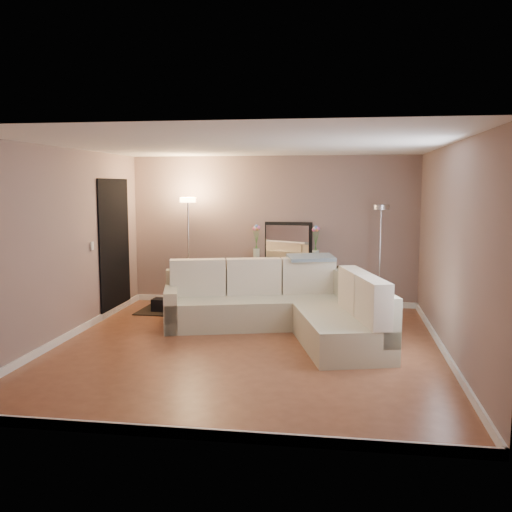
# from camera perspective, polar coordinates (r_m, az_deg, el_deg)

# --- Properties ---
(floor) EXTENTS (5.00, 5.50, 0.01)m
(floor) POSITION_cam_1_polar(r_m,az_deg,el_deg) (7.53, -0.93, -9.14)
(floor) COLOR brown
(floor) RESTS_ON ground
(ceiling) EXTENTS (5.00, 5.50, 0.01)m
(ceiling) POSITION_cam_1_polar(r_m,az_deg,el_deg) (7.24, -0.97, 11.10)
(ceiling) COLOR white
(ceiling) RESTS_ON ground
(wall_back) EXTENTS (5.00, 0.02, 2.60)m
(wall_back) POSITION_cam_1_polar(r_m,az_deg,el_deg) (9.99, 1.69, 2.53)
(wall_back) COLOR gray
(wall_back) RESTS_ON ground
(wall_front) EXTENTS (5.00, 0.02, 2.60)m
(wall_front) POSITION_cam_1_polar(r_m,az_deg,el_deg) (4.60, -6.69, -3.01)
(wall_front) COLOR gray
(wall_front) RESTS_ON ground
(wall_left) EXTENTS (0.02, 5.50, 2.60)m
(wall_left) POSITION_cam_1_polar(r_m,az_deg,el_deg) (8.07, -18.80, 1.04)
(wall_left) COLOR gray
(wall_left) RESTS_ON ground
(wall_right) EXTENTS (0.02, 5.50, 2.60)m
(wall_right) POSITION_cam_1_polar(r_m,az_deg,el_deg) (7.29, 18.91, 0.41)
(wall_right) COLOR gray
(wall_right) RESTS_ON ground
(baseboard_back) EXTENTS (5.00, 0.03, 0.10)m
(baseboard_back) POSITION_cam_1_polar(r_m,az_deg,el_deg) (10.14, 1.65, -4.54)
(baseboard_back) COLOR white
(baseboard_back) RESTS_ON ground
(baseboard_front) EXTENTS (5.00, 0.03, 0.10)m
(baseboard_front) POSITION_cam_1_polar(r_m,az_deg,el_deg) (4.99, -6.39, -17.22)
(baseboard_front) COLOR white
(baseboard_front) RESTS_ON ground
(baseboard_left) EXTENTS (0.03, 5.50, 0.10)m
(baseboard_left) POSITION_cam_1_polar(r_m,az_deg,el_deg) (8.28, -18.30, -7.59)
(baseboard_left) COLOR white
(baseboard_left) RESTS_ON ground
(baseboard_right) EXTENTS (0.03, 5.50, 0.10)m
(baseboard_right) POSITION_cam_1_polar(r_m,az_deg,el_deg) (7.52, 18.33, -9.08)
(baseboard_right) COLOR white
(baseboard_right) RESTS_ON ground
(doorway) EXTENTS (0.02, 1.20, 2.20)m
(doorway) POSITION_cam_1_polar(r_m,az_deg,el_deg) (9.61, -13.95, 0.94)
(doorway) COLOR black
(doorway) RESTS_ON ground
(switch_plate) EXTENTS (0.02, 0.08, 0.12)m
(switch_plate) POSITION_cam_1_polar(r_m,az_deg,el_deg) (8.83, -16.07, 0.99)
(switch_plate) COLOR white
(switch_plate) RESTS_ON ground
(sectional_sofa) EXTENTS (3.39, 2.83, 0.98)m
(sectional_sofa) POSITION_cam_1_polar(r_m,az_deg,el_deg) (8.23, 3.15, -5.08)
(sectional_sofa) COLOR beige
(sectional_sofa) RESTS_ON floor
(throw_blanket) EXTENTS (0.80, 0.61, 0.09)m
(throw_blanket) POSITION_cam_1_polar(r_m,az_deg,el_deg) (8.88, 5.53, -0.15)
(throw_blanket) COLOR gray
(throw_blanket) RESTS_ON sectional_sofa
(console_table) EXTENTS (1.25, 0.44, 0.75)m
(console_table) POSITION_cam_1_polar(r_m,az_deg,el_deg) (9.90, 2.54, -2.62)
(console_table) COLOR black
(console_table) RESTS_ON floor
(leaning_mirror) EXTENTS (0.87, 0.12, 0.68)m
(leaning_mirror) POSITION_cam_1_polar(r_m,az_deg,el_deg) (9.95, 3.16, 1.47)
(leaning_mirror) COLOR black
(leaning_mirror) RESTS_ON console_table
(table_decor) EXTENTS (0.52, 0.13, 0.12)m
(table_decor) POSITION_cam_1_polar(r_m,az_deg,el_deg) (9.80, 2.92, -0.48)
(table_decor) COLOR #C57D22
(table_decor) RESTS_ON console_table
(flower_vase_left) EXTENTS (0.14, 0.12, 0.65)m
(flower_vase_left) POSITION_cam_1_polar(r_m,az_deg,el_deg) (9.91, 0.04, 1.03)
(flower_vase_left) COLOR silver
(flower_vase_left) RESTS_ON console_table
(flower_vase_right) EXTENTS (0.14, 0.12, 0.65)m
(flower_vase_right) POSITION_cam_1_polar(r_m,az_deg,el_deg) (9.72, 5.99, 0.87)
(flower_vase_right) COLOR silver
(flower_vase_right) RESTS_ON console_table
(floor_lamp_lit) EXTENTS (0.27, 0.27, 1.89)m
(floor_lamp_lit) POSITION_cam_1_polar(r_m,az_deg,el_deg) (9.82, -6.80, 2.61)
(floor_lamp_lit) COLOR silver
(floor_lamp_lit) RESTS_ON floor
(floor_lamp_unlit) EXTENTS (0.25, 0.25, 1.78)m
(floor_lamp_unlit) POSITION_cam_1_polar(r_m,az_deg,el_deg) (9.43, 12.33, 1.85)
(floor_lamp_unlit) COLOR silver
(floor_lamp_unlit) RESTS_ON floor
(charcoal_rug) EXTENTS (1.25, 0.95, 0.02)m
(charcoal_rug) POSITION_cam_1_polar(r_m,az_deg,el_deg) (9.71, -7.88, -5.38)
(charcoal_rug) COLOR black
(charcoal_rug) RESTS_ON floor
(black_bag) EXTENTS (0.36, 0.26, 0.23)m
(black_bag) POSITION_cam_1_polar(r_m,az_deg,el_deg) (9.66, -9.26, -4.89)
(black_bag) COLOR black
(black_bag) RESTS_ON charcoal_rug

